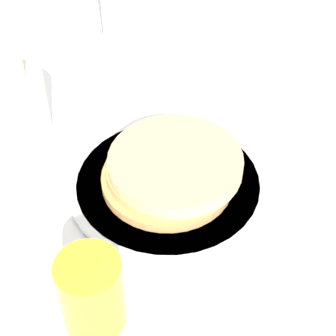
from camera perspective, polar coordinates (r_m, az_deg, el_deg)
The scene contains 6 objects.
ground_plane at distance 0.67m, azimuth -2.38°, elevation -1.25°, with size 4.00×4.00×0.00m, color white.
plate at distance 0.65m, azimuth 0.00°, elevation -1.62°, with size 0.23×0.23×0.01m.
pancake_stack at distance 0.64m, azimuth 0.41°, elevation -0.12°, with size 0.16×0.16×0.04m.
juice_glass at distance 0.52m, azimuth -7.76°, elevation -12.49°, with size 0.06×0.06×0.08m.
cream_jug at distance 0.72m, azimuth -15.58°, elevation 6.13°, with size 0.09×0.09×0.11m.
water_bottle_near at distance 0.82m, azimuth -4.06°, elevation 16.45°, with size 0.08×0.08×0.20m.
Camera 1 is at (-0.33, -0.32, 0.48)m, focal length 60.00 mm.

